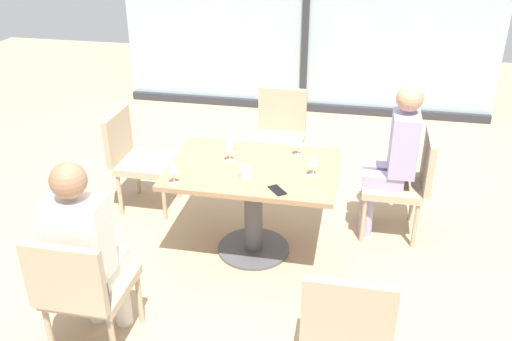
# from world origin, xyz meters

# --- Properties ---
(ground_plane) EXTENTS (12.00, 12.00, 0.00)m
(ground_plane) POSITION_xyz_m (0.00, 0.00, 0.00)
(ground_plane) COLOR tan
(window_wall_backdrop) EXTENTS (4.59, 0.10, 2.70)m
(window_wall_backdrop) POSITION_xyz_m (0.00, 3.20, 1.21)
(window_wall_backdrop) COLOR #A2B7BC
(window_wall_backdrop) RESTS_ON ground_plane
(dining_table_main) EXTENTS (1.23, 0.87, 0.73)m
(dining_table_main) POSITION_xyz_m (0.00, 0.00, 0.54)
(dining_table_main) COLOR #997551
(dining_table_main) RESTS_ON ground_plane
(chair_front_left) EXTENTS (0.46, 0.50, 0.87)m
(chair_front_left) POSITION_xyz_m (-0.75, -1.24, 0.50)
(chair_front_left) COLOR tan
(chair_front_left) RESTS_ON ground_plane
(chair_far_right) EXTENTS (0.50, 0.46, 0.87)m
(chair_far_right) POSITION_xyz_m (1.13, 0.49, 0.50)
(chair_far_right) COLOR tan
(chair_far_right) RESTS_ON ground_plane
(chair_far_left) EXTENTS (0.50, 0.46, 0.87)m
(chair_far_left) POSITION_xyz_m (-1.13, 0.49, 0.50)
(chair_far_left) COLOR tan
(chair_far_left) RESTS_ON ground_plane
(chair_near_window) EXTENTS (0.46, 0.51, 0.87)m
(chair_near_window) POSITION_xyz_m (0.00, 1.24, 0.50)
(chair_near_window) COLOR tan
(chair_near_window) RESTS_ON ground_plane
(chair_front_right) EXTENTS (0.46, 0.50, 0.87)m
(chair_front_right) POSITION_xyz_m (0.75, -1.24, 0.50)
(chair_front_right) COLOR tan
(chair_front_right) RESTS_ON ground_plane
(person_front_left) EXTENTS (0.34, 0.39, 1.26)m
(person_front_left) POSITION_xyz_m (-0.75, -1.13, 0.70)
(person_front_left) COLOR silver
(person_front_left) RESTS_ON ground_plane
(person_far_right) EXTENTS (0.39, 0.34, 1.26)m
(person_far_right) POSITION_xyz_m (1.02, 0.49, 0.70)
(person_far_right) COLOR #9E93B7
(person_far_right) RESTS_ON ground_plane
(wine_glass_0) EXTENTS (0.07, 0.07, 0.18)m
(wine_glass_0) POSITION_xyz_m (-0.21, 0.22, 0.86)
(wine_glass_0) COLOR silver
(wine_glass_0) RESTS_ON dining_table_main
(wine_glass_1) EXTENTS (0.07, 0.07, 0.18)m
(wine_glass_1) POSITION_xyz_m (0.44, -0.05, 0.86)
(wine_glass_1) COLOR silver
(wine_glass_1) RESTS_ON dining_table_main
(wine_glass_2) EXTENTS (0.07, 0.07, 0.18)m
(wine_glass_2) POSITION_xyz_m (0.29, 0.26, 0.86)
(wine_glass_2) COLOR silver
(wine_glass_2) RESTS_ON dining_table_main
(wine_glass_3) EXTENTS (0.07, 0.07, 0.18)m
(wine_glass_3) POSITION_xyz_m (-0.19, 0.07, 0.86)
(wine_glass_3) COLOR silver
(wine_glass_3) RESTS_ON dining_table_main
(wine_glass_4) EXTENTS (0.07, 0.07, 0.18)m
(wine_glass_4) POSITION_xyz_m (-0.48, -0.36, 0.86)
(wine_glass_4) COLOR silver
(wine_glass_4) RESTS_ON dining_table_main
(coffee_cup) EXTENTS (0.08, 0.08, 0.09)m
(coffee_cup) POSITION_xyz_m (-0.02, -0.17, 0.78)
(coffee_cup) COLOR white
(coffee_cup) RESTS_ON dining_table_main
(cell_phone_on_table) EXTENTS (0.14, 0.16, 0.01)m
(cell_phone_on_table) POSITION_xyz_m (0.23, -0.32, 0.73)
(cell_phone_on_table) COLOR black
(cell_phone_on_table) RESTS_ON dining_table_main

